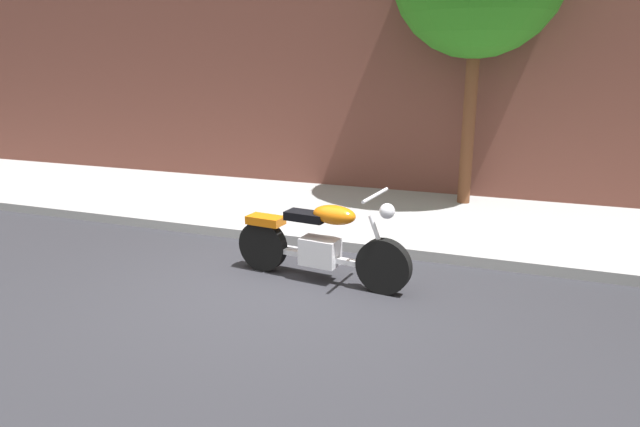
# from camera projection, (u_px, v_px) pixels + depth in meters

# --- Properties ---
(ground_plane) EXTENTS (60.00, 60.00, 0.00)m
(ground_plane) POSITION_uv_depth(u_px,v_px,m) (277.00, 288.00, 6.28)
(ground_plane) COLOR #28282D
(sidewalk) EXTENTS (24.22, 3.39, 0.14)m
(sidewalk) POSITION_uv_depth(u_px,v_px,m) (356.00, 214.00, 9.11)
(sidewalk) COLOR #979797
(sidewalk) RESTS_ON ground
(motorcycle) EXTENTS (2.20, 0.70, 1.13)m
(motorcycle) POSITION_uv_depth(u_px,v_px,m) (320.00, 244.00, 6.38)
(motorcycle) COLOR black
(motorcycle) RESTS_ON ground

